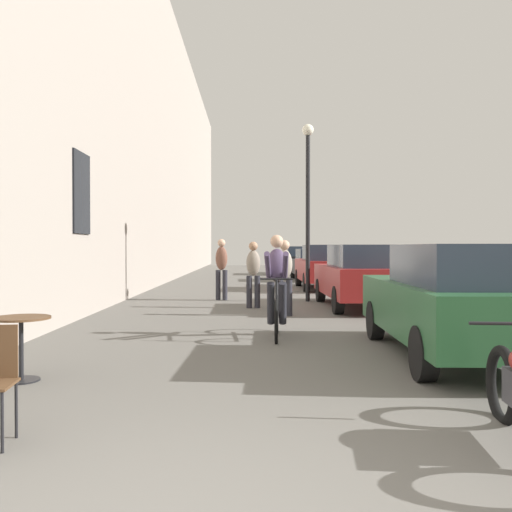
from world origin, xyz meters
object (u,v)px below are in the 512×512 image
object	(u,v)px
street_lamp	(308,189)
parked_car_fifth	(299,260)
parked_car_nearest	(458,299)
parked_car_second	(362,275)
pedestrian_near	(285,273)
cyclist_on_bicycle	(277,288)
pedestrian_mid	(253,271)
pedestrian_far	(221,266)
parked_car_third	(326,266)
parked_car_fourth	(312,264)
cafe_table_mid	(21,335)

from	to	relation	value
street_lamp	parked_car_fifth	world-z (taller)	street_lamp
parked_car_nearest	parked_car_second	size ratio (longest dim) A/B	0.99
pedestrian_near	cyclist_on_bicycle	bearing A→B (deg)	-96.21
pedestrian_mid	pedestrian_far	world-z (taller)	pedestrian_far
pedestrian_near	parked_car_third	bearing A→B (deg)	75.90
parked_car_fifth	parked_car_fourth	bearing A→B (deg)	-89.09
street_lamp	cafe_table_mid	bearing A→B (deg)	-114.41
pedestrian_near	street_lamp	world-z (taller)	street_lamp
pedestrian_near	parked_car_nearest	xyz separation A→B (m)	(2.04, -4.70, -0.14)
street_lamp	parked_car_nearest	xyz separation A→B (m)	(1.20, -7.95, -2.31)
cyclist_on_bicycle	parked_car_third	bearing A→B (deg)	77.94
cafe_table_mid	street_lamp	distance (m)	10.39
parked_car_fifth	street_lamp	bearing A→B (deg)	-94.19
parked_car_nearest	parked_car_fifth	bearing A→B (deg)	90.11
pedestrian_far	parked_car_fourth	bearing A→B (deg)	69.07
cafe_table_mid	street_lamp	bearing A→B (deg)	65.59
cyclist_on_bicycle	pedestrian_mid	bearing A→B (deg)	94.80
pedestrian_mid	parked_car_fourth	size ratio (longest dim) A/B	0.41
pedestrian_mid	street_lamp	size ratio (longest dim) A/B	0.33
parked_car_nearest	parked_car_fourth	bearing A→B (deg)	89.86
cyclist_on_bicycle	parked_car_second	distance (m)	4.98
pedestrian_near	pedestrian_mid	size ratio (longest dim) A/B	1.01
cyclist_on_bicycle	parked_car_fourth	distance (m)	16.23
cafe_table_mid	pedestrian_mid	world-z (taller)	pedestrian_mid
pedestrian_far	parked_car_third	size ratio (longest dim) A/B	0.39
street_lamp	parked_car_second	bearing A→B (deg)	-54.40
pedestrian_mid	parked_car_nearest	bearing A→B (deg)	-66.64
parked_car_second	cyclist_on_bicycle	bearing A→B (deg)	-117.93
pedestrian_near	pedestrian_mid	distance (m)	1.73
pedestrian_mid	pedestrian_far	distance (m)	2.27
parked_car_second	pedestrian_near	bearing A→B (deg)	-141.77
pedestrian_mid	parked_car_third	world-z (taller)	pedestrian_mid
pedestrian_mid	parked_car_fifth	world-z (taller)	pedestrian_mid
parked_car_third	parked_car_second	bearing A→B (deg)	-89.48
parked_car_nearest	pedestrian_far	bearing A→B (deg)	113.29
cafe_table_mid	parked_car_fourth	size ratio (longest dim) A/B	0.18
pedestrian_mid	parked_car_fifth	bearing A→B (deg)	81.27
parked_car_nearest	pedestrian_near	bearing A→B (deg)	113.51
cafe_table_mid	parked_car_third	size ratio (longest dim) A/B	0.16
street_lamp	parked_car_fifth	bearing A→B (deg)	85.81
pedestrian_far	parked_car_fourth	size ratio (longest dim) A/B	0.43
pedestrian_near	parked_car_fourth	bearing A→B (deg)	81.04
cyclist_on_bicycle	pedestrian_near	bearing A→B (deg)	83.79
cafe_table_mid	parked_car_fourth	distance (m)	19.91
pedestrian_far	cyclist_on_bicycle	bearing A→B (deg)	-79.00
pedestrian_near	parked_car_fifth	world-z (taller)	pedestrian_near
street_lamp	parked_car_fourth	xyz separation A→B (m)	(1.24, 10.00, -2.37)
street_lamp	parked_car_third	world-z (taller)	street_lamp
cafe_table_mid	parked_car_fifth	bearing A→B (deg)	77.96
parked_car_nearest	parked_car_fourth	size ratio (longest dim) A/B	1.08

